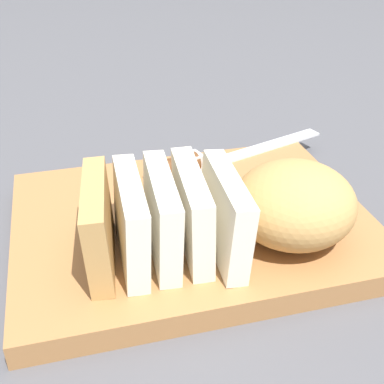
% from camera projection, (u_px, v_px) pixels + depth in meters
% --- Properties ---
extents(ground_plane, '(3.00, 3.00, 0.00)m').
position_uv_depth(ground_plane, '(192.00, 234.00, 0.58)').
color(ground_plane, '#4C4C51').
extents(cutting_board, '(0.38, 0.29, 0.03)m').
position_uv_depth(cutting_board, '(192.00, 225.00, 0.57)').
color(cutting_board, '#9E6B3D').
rests_on(cutting_board, ground_plane).
extents(bread_loaf, '(0.28, 0.14, 0.08)m').
position_uv_depth(bread_loaf, '(235.00, 210.00, 0.50)').
color(bread_loaf, tan).
rests_on(bread_loaf, cutting_board).
extents(bread_knife, '(0.27, 0.10, 0.03)m').
position_uv_depth(bread_knife, '(192.00, 163.00, 0.64)').
color(bread_knife, silver).
rests_on(bread_knife, cutting_board).
extents(crumb_near_knife, '(0.01, 0.01, 0.01)m').
position_uv_depth(crumb_near_knife, '(190.00, 233.00, 0.53)').
color(crumb_near_knife, '#A8753D').
rests_on(crumb_near_knife, cutting_board).
extents(crumb_near_loaf, '(0.00, 0.00, 0.00)m').
position_uv_depth(crumb_near_loaf, '(254.00, 209.00, 0.57)').
color(crumb_near_loaf, '#A8753D').
rests_on(crumb_near_loaf, cutting_board).
extents(crumb_stray_left, '(0.01, 0.01, 0.01)m').
position_uv_depth(crumb_stray_left, '(217.00, 199.00, 0.59)').
color(crumb_stray_left, '#A8753D').
rests_on(crumb_stray_left, cutting_board).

